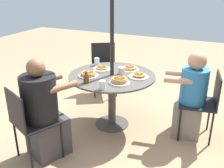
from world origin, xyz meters
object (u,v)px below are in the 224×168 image
Objects in this scene: pancake_plate_d at (139,76)px; patio_chair_east at (104,64)px; patio_table at (112,85)px; drinking_glass_a at (102,85)px; pancake_plate_e at (119,81)px; drinking_glass_b at (97,62)px; diner_north at (190,98)px; pancake_plate_b at (129,69)px; pancake_plate_a at (102,68)px; coffee_cup at (122,71)px; syrup_bottle at (86,79)px; pancake_plate_c at (88,75)px; diner_south at (44,114)px; patio_chair_north at (204,100)px; patio_chair_south at (29,120)px.

patio_chair_east is at bearing -134.61° from pancake_plate_d.
patio_table is at bearing -80.93° from pancake_plate_d.
drinking_glass_a is (0.54, -0.25, 0.03)m from pancake_plate_d.
drinking_glass_b is (-0.51, -0.57, 0.02)m from pancake_plate_e.
patio_chair_east reaches higher than drinking_glass_a.
diner_north is 0.70m from pancake_plate_d.
patio_chair_east is 1.08m from pancake_plate_b.
diner_north reaches higher than patio_table.
pancake_plate_d is (0.09, 0.57, 0.00)m from pancake_plate_a.
patio_table is at bearing -51.74° from coffee_cup.
syrup_bottle is 0.54m from coffee_cup.
pancake_plate_a is 0.38m from pancake_plate_b.
drinking_glass_a is at bearing -22.16° from pancake_plate_e.
pancake_plate_e reaches higher than pancake_plate_a.
pancake_plate_b reaches higher than patio_table.
pancake_plate_a is at bearing 83.15° from patio_chair_east.
pancake_plate_c is (1.19, 0.36, 0.25)m from patio_chair_east.
diner_south is 0.95m from pancake_plate_e.
syrup_bottle is 0.69m from drinking_glass_b.
patio_chair_north is 0.77× the size of diner_north.
pancake_plate_d is at bearing 130.19° from syrup_bottle.
pancake_plate_b is (0.73, 0.75, 0.25)m from patio_chair_east.
pancake_plate_e is at bearing 107.14° from diner_north.
pancake_plate_d reaches higher than patio_table.
patio_chair_south is at bearing -11.91° from pancake_plate_a.
diner_north reaches higher than patio_chair_north.
pancake_plate_d is at bearing 77.83° from patio_chair_south.
patio_chair_north reaches higher than pancake_plate_b.
diner_north reaches higher than pancake_plate_b.
coffee_cup is at bearing -162.81° from pancake_plate_e.
drinking_glass_a is at bearing 84.25° from patio_chair_east.
drinking_glass_b is at bearing 109.35° from patio_chair_south.
pancake_plate_d is 2.40× the size of drinking_glass_a.
drinking_glass_a is (0.56, -0.00, 0.00)m from coffee_cup.
syrup_bottle reaches higher than patio_chair_north.
drinking_glass_b is at bearing -112.77° from coffee_cup.
patio_chair_south is at bearing -90.00° from diner_south.
syrup_bottle is 1.29× the size of drinking_glass_b.
pancake_plate_a is 0.53m from syrup_bottle.
patio_chair_north is 1.49m from pancake_plate_c.
patio_chair_south reaches higher than drinking_glass_a.
patio_chair_east is 3.41× the size of pancake_plate_a.
patio_chair_north is 3.41× the size of pancake_plate_c.
pancake_plate_a is at bearing 102.06° from patio_chair_south.
pancake_plate_a is at bearing -131.71° from pancake_plate_e.
diner_south is 10.72× the size of drinking_glass_b.
patio_table is 4.49× the size of pancake_plate_d.
diner_south is at bearing -24.01° from syrup_bottle.
patio_chair_east is 2.09m from patio_chair_south.
patio_chair_south is at bearing -38.82° from pancake_plate_e.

